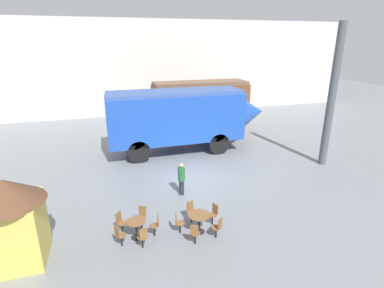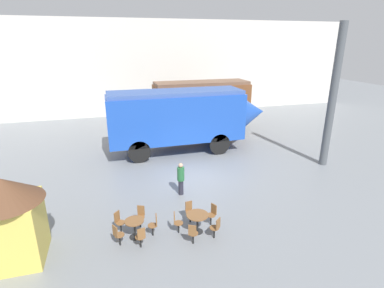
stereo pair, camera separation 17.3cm
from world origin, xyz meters
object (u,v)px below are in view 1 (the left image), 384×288
at_px(streamlined_locomotive, 187,115).
at_px(cafe_table_mid, 199,218).
at_px(cafe_chair_0, 120,221).
at_px(passenger_coach_wooden, 200,102).
at_px(cafe_table_near, 136,225).
at_px(visitor_person, 181,178).
at_px(ticket_kiosk, 10,217).

distance_m(streamlined_locomotive, cafe_table_mid, 9.26).
distance_m(streamlined_locomotive, cafe_chair_0, 9.60).
xyz_separation_m(passenger_coach_wooden, cafe_table_near, (-6.74, -12.93, -1.87)).
bearing_deg(streamlined_locomotive, visitor_person, -108.14).
distance_m(passenger_coach_wooden, cafe_table_near, 14.70).
height_order(streamlined_locomotive, cafe_table_mid, streamlined_locomotive).
height_order(passenger_coach_wooden, streamlined_locomotive, streamlined_locomotive).
distance_m(cafe_table_mid, cafe_chair_0, 3.00).
bearing_deg(cafe_chair_0, passenger_coach_wooden, 102.07).
xyz_separation_m(passenger_coach_wooden, cafe_table_mid, (-4.39, -13.26, -1.80)).
height_order(cafe_table_near, cafe_table_mid, cafe_table_mid).
bearing_deg(ticket_kiosk, visitor_person, 24.18).
bearing_deg(ticket_kiosk, cafe_chair_0, 10.06).
distance_m(passenger_coach_wooden, cafe_chair_0, 14.53).
relative_size(passenger_coach_wooden, visitor_person, 4.66).
xyz_separation_m(passenger_coach_wooden, streamlined_locomotive, (-2.38, -4.41, 0.04)).
distance_m(cafe_table_mid, visitor_person, 3.11).
xyz_separation_m(streamlined_locomotive, cafe_table_near, (-4.36, -8.52, -1.91)).
bearing_deg(streamlined_locomotive, cafe_table_mid, -102.78).
xyz_separation_m(cafe_table_mid, cafe_chair_0, (-2.89, 0.82, -0.09)).
bearing_deg(cafe_chair_0, streamlined_locomotive, 101.02).
bearing_deg(visitor_person, cafe_chair_0, -142.94).
relative_size(visitor_person, ticket_kiosk, 0.54).
height_order(cafe_chair_0, visitor_person, visitor_person).
xyz_separation_m(cafe_chair_0, visitor_person, (3.01, 2.27, 0.36)).
bearing_deg(cafe_table_mid, visitor_person, 87.76).
bearing_deg(passenger_coach_wooden, ticket_kiosk, -129.29).
relative_size(passenger_coach_wooden, ticket_kiosk, 2.51).
height_order(passenger_coach_wooden, visitor_person, passenger_coach_wooden).
height_order(streamlined_locomotive, cafe_table_near, streamlined_locomotive).
height_order(streamlined_locomotive, ticket_kiosk, streamlined_locomotive).
height_order(cafe_table_mid, visitor_person, visitor_person).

